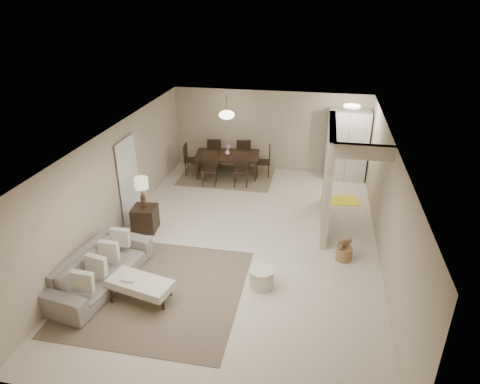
% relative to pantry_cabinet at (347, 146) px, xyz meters
% --- Properties ---
extents(floor, '(9.00, 9.00, 0.00)m').
position_rel_pantry_cabinet_xyz_m(floor, '(-2.35, -4.15, -1.05)').
color(floor, beige).
rests_on(floor, ground).
extents(ceiling, '(9.00, 9.00, 0.00)m').
position_rel_pantry_cabinet_xyz_m(ceiling, '(-2.35, -4.15, 1.45)').
color(ceiling, white).
rests_on(ceiling, back_wall).
extents(back_wall, '(6.00, 0.00, 6.00)m').
position_rel_pantry_cabinet_xyz_m(back_wall, '(-2.35, 0.35, 0.20)').
color(back_wall, '#B9A68C').
rests_on(back_wall, floor).
extents(left_wall, '(0.00, 9.00, 9.00)m').
position_rel_pantry_cabinet_xyz_m(left_wall, '(-5.35, -4.15, 0.20)').
color(left_wall, '#B9A68C').
rests_on(left_wall, floor).
extents(right_wall, '(0.00, 9.00, 9.00)m').
position_rel_pantry_cabinet_xyz_m(right_wall, '(0.65, -4.15, 0.20)').
color(right_wall, '#B9A68C').
rests_on(right_wall, floor).
extents(partition, '(0.15, 2.50, 2.50)m').
position_rel_pantry_cabinet_xyz_m(partition, '(-0.55, -2.90, 0.20)').
color(partition, '#B9A68C').
rests_on(partition, floor).
extents(doorway, '(0.04, 0.90, 2.04)m').
position_rel_pantry_cabinet_xyz_m(doorway, '(-5.32, -3.55, -0.03)').
color(doorway, black).
rests_on(doorway, floor).
extents(pantry_cabinet, '(1.20, 0.55, 2.10)m').
position_rel_pantry_cabinet_xyz_m(pantry_cabinet, '(0.00, 0.00, 0.00)').
color(pantry_cabinet, silver).
rests_on(pantry_cabinet, floor).
extents(flush_light, '(0.44, 0.44, 0.05)m').
position_rel_pantry_cabinet_xyz_m(flush_light, '(-0.05, -0.95, 1.41)').
color(flush_light, white).
rests_on(flush_light, ceiling).
extents(living_rug, '(3.20, 3.20, 0.01)m').
position_rel_pantry_cabinet_xyz_m(living_rug, '(-3.64, -6.20, -1.04)').
color(living_rug, brown).
rests_on(living_rug, floor).
extents(sofa, '(2.53, 1.32, 0.70)m').
position_rel_pantry_cabinet_xyz_m(sofa, '(-4.80, -6.20, -0.70)').
color(sofa, gray).
rests_on(sofa, floor).
extents(ottoman_bench, '(1.28, 0.80, 0.43)m').
position_rel_pantry_cabinet_xyz_m(ottoman_bench, '(-3.84, -6.50, -0.71)').
color(ottoman_bench, silver).
rests_on(ottoman_bench, living_rug).
extents(side_table, '(0.59, 0.59, 0.60)m').
position_rel_pantry_cabinet_xyz_m(side_table, '(-4.75, -4.06, -0.75)').
color(side_table, black).
rests_on(side_table, floor).
extents(table_lamp, '(0.32, 0.32, 0.76)m').
position_rel_pantry_cabinet_xyz_m(table_lamp, '(-4.75, -4.06, 0.11)').
color(table_lamp, '#49321F').
rests_on(table_lamp, side_table).
extents(round_pouf, '(0.49, 0.49, 0.38)m').
position_rel_pantry_cabinet_xyz_m(round_pouf, '(-1.71, -5.69, -0.86)').
color(round_pouf, silver).
rests_on(round_pouf, floor).
extents(wicker_basket, '(0.40, 0.40, 0.29)m').
position_rel_pantry_cabinet_xyz_m(wicker_basket, '(-0.11, -4.45, -0.90)').
color(wicker_basket, '#93613B').
rests_on(wicker_basket, floor).
extents(dining_rug, '(2.80, 2.10, 0.01)m').
position_rel_pantry_cabinet_xyz_m(dining_rug, '(-3.53, -0.45, -1.04)').
color(dining_rug, '#887754').
rests_on(dining_rug, floor).
extents(dining_table, '(2.05, 1.30, 0.68)m').
position_rel_pantry_cabinet_xyz_m(dining_table, '(-3.53, -0.45, -0.71)').
color(dining_table, black).
rests_on(dining_table, dining_rug).
extents(dining_chairs, '(2.65, 2.04, 0.98)m').
position_rel_pantry_cabinet_xyz_m(dining_chairs, '(-3.53, -0.45, -0.56)').
color(dining_chairs, black).
rests_on(dining_chairs, dining_rug).
extents(vase, '(0.17, 0.17, 0.17)m').
position_rel_pantry_cabinet_xyz_m(vase, '(-3.53, -0.45, -0.29)').
color(vase, white).
rests_on(vase, dining_table).
extents(yellow_mat, '(1.11, 0.81, 0.01)m').
position_rel_pantry_cabinet_xyz_m(yellow_mat, '(-0.11, -1.61, -1.04)').
color(yellow_mat, yellow).
rests_on(yellow_mat, floor).
extents(pendant_light, '(0.46, 0.46, 0.71)m').
position_rel_pantry_cabinet_xyz_m(pendant_light, '(-3.53, -0.45, 0.87)').
color(pendant_light, '#49321F').
rests_on(pendant_light, ceiling).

